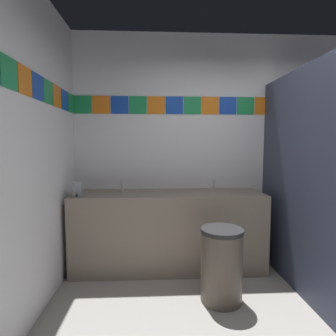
# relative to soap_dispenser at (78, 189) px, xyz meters

# --- Properties ---
(wall_back) EXTENTS (4.20, 0.09, 2.78)m
(wall_back) POSITION_rel_soap_dispenser_xyz_m (1.94, 0.51, 0.43)
(wall_back) COLOR silver
(wall_back) RESTS_ON ground_plane
(vanity_counter) EXTENTS (2.16, 0.59, 0.89)m
(vanity_counter) POSITION_rel_soap_dispenser_xyz_m (0.97, 0.17, -0.51)
(vanity_counter) COLOR gray
(vanity_counter) RESTS_ON ground_plane
(faucet_left) EXTENTS (0.04, 0.10, 0.14)m
(faucet_left) POSITION_rel_soap_dispenser_xyz_m (0.43, 0.26, -0.03)
(faucet_left) COLOR silver
(faucet_left) RESTS_ON vanity_counter
(faucet_right) EXTENTS (0.04, 0.10, 0.14)m
(faucet_right) POSITION_rel_soap_dispenser_xyz_m (1.51, 0.26, -0.03)
(faucet_right) COLOR silver
(faucet_right) RESTS_ON vanity_counter
(soap_dispenser) EXTENTS (0.09, 0.09, 0.16)m
(soap_dispenser) POSITION_rel_soap_dispenser_xyz_m (0.00, 0.00, 0.00)
(soap_dispenser) COLOR gray
(soap_dispenser) RESTS_ON vanity_counter
(stall_divider) EXTENTS (0.92, 1.53, 2.17)m
(stall_divider) POSITION_rel_soap_dispenser_xyz_m (2.37, -0.56, 0.12)
(stall_divider) COLOR #33384C
(stall_divider) RESTS_ON ground_plane
(toilet) EXTENTS (0.39, 0.49, 0.74)m
(toilet) POSITION_rel_soap_dispenser_xyz_m (2.82, 0.05, -0.66)
(toilet) COLOR white
(toilet) RESTS_ON ground_plane
(trash_bin) EXTENTS (0.38, 0.38, 0.68)m
(trash_bin) POSITION_rel_soap_dispenser_xyz_m (1.42, -0.53, -0.63)
(trash_bin) COLOR brown
(trash_bin) RESTS_ON ground_plane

